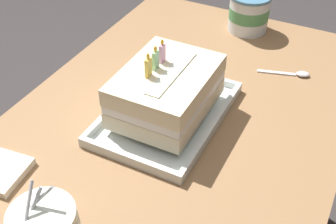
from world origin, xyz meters
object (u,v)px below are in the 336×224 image
at_px(birthday_cake, 166,90).
at_px(napkin_pile, 1,172).
at_px(serving_spoon_by_bowls, 296,74).
at_px(ice_cream_tub, 249,12).
at_px(foil_tray, 166,114).

xyz_separation_m(birthday_cake, napkin_pile, (-0.30, 0.21, -0.07)).
xyz_separation_m(serving_spoon_by_bowls, napkin_pile, (-0.60, 0.43, 0.00)).
xyz_separation_m(ice_cream_tub, napkin_pile, (-0.77, 0.24, -0.05)).
xyz_separation_m(foil_tray, birthday_cake, (0.00, 0.00, 0.07)).
bearing_deg(foil_tray, ice_cream_tub, -3.65).
bearing_deg(birthday_cake, serving_spoon_by_bowls, -36.74).
relative_size(birthday_cake, serving_spoon_by_bowls, 1.83).
distance_m(birthday_cake, serving_spoon_by_bowls, 0.38).
bearing_deg(birthday_cake, foil_tray, -90.00).
bearing_deg(birthday_cake, ice_cream_tub, -3.66).
bearing_deg(foil_tray, birthday_cake, 90.00).
bearing_deg(foil_tray, serving_spoon_by_bowls, -36.73).
distance_m(birthday_cake, napkin_pile, 0.37).
relative_size(ice_cream_tub, serving_spoon_by_bowls, 0.91).
bearing_deg(serving_spoon_by_bowls, foil_tray, 143.27).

